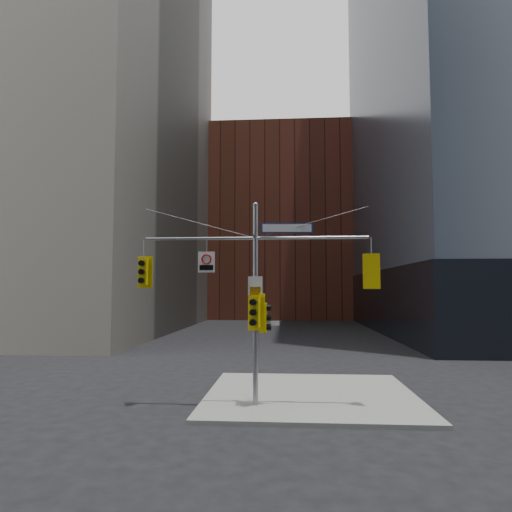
# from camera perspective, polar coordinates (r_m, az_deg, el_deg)

# --- Properties ---
(ground) EXTENTS (160.00, 160.00, 0.00)m
(ground) POSITION_cam_1_polar(r_m,az_deg,el_deg) (14.81, -0.67, -20.55)
(ground) COLOR black
(ground) RESTS_ON ground
(sidewalk_corner) EXTENTS (8.00, 8.00, 0.15)m
(sidewalk_corner) POSITION_cam_1_polar(r_m,az_deg,el_deg) (18.63, 6.83, -16.86)
(sidewalk_corner) COLOR gray
(sidewalk_corner) RESTS_ON ground
(brick_midrise) EXTENTS (26.00, 20.00, 28.00)m
(brick_midrise) POSITION_cam_1_polar(r_m,az_deg,el_deg) (72.84, 3.16, 3.55)
(brick_midrise) COLOR brown
(brick_midrise) RESTS_ON ground
(signal_assembly) EXTENTS (8.00, 0.80, 7.30)m
(signal_assembly) POSITION_cam_1_polar(r_m,az_deg,el_deg) (16.20, -0.07, -3.32)
(signal_assembly) COLOR gray
(signal_assembly) RESTS_ON ground
(traffic_light_west_arm) EXTENTS (0.56, 0.46, 1.16)m
(traffic_light_west_arm) POSITION_cam_1_polar(r_m,az_deg,el_deg) (17.01, -13.89, -1.95)
(traffic_light_west_arm) COLOR #DEC10B
(traffic_light_west_arm) RESTS_ON ground
(traffic_light_east_arm) EXTENTS (0.58, 0.52, 1.23)m
(traffic_light_east_arm) POSITION_cam_1_polar(r_m,az_deg,el_deg) (16.42, 14.26, -1.87)
(traffic_light_east_arm) COLOR #DEC10B
(traffic_light_east_arm) RESTS_ON ground
(traffic_light_pole_side) EXTENTS (0.40, 0.34, 1.03)m
(traffic_light_pole_side) POSITION_cam_1_polar(r_m,az_deg,el_deg) (16.21, 1.08, -7.70)
(traffic_light_pole_side) COLOR #DEC10B
(traffic_light_pole_side) RESTS_ON ground
(traffic_light_pole_front) EXTENTS (0.61, 0.57, 1.29)m
(traffic_light_pole_front) POSITION_cam_1_polar(r_m,az_deg,el_deg) (15.95, -0.13, -7.02)
(traffic_light_pole_front) COLOR #DEC10B
(traffic_light_pole_front) RESTS_ON ground
(street_sign_blade) EXTENTS (1.85, 0.19, 0.36)m
(street_sign_blade) POSITION_cam_1_polar(r_m,az_deg,el_deg) (16.30, 3.90, 3.50)
(street_sign_blade) COLOR navy
(street_sign_blade) RESTS_ON ground
(regulatory_sign_arm) EXTENTS (0.60, 0.07, 0.75)m
(regulatory_sign_arm) POSITION_cam_1_polar(r_m,az_deg,el_deg) (16.43, -6.22, -0.67)
(regulatory_sign_arm) COLOR silver
(regulatory_sign_arm) RESTS_ON ground
(regulatory_sign_pole) EXTENTS (0.51, 0.05, 0.66)m
(regulatory_sign_pole) POSITION_cam_1_polar(r_m,az_deg,el_deg) (16.08, -0.10, -3.81)
(regulatory_sign_pole) COLOR silver
(regulatory_sign_pole) RESTS_ON ground
(street_blade_ew) EXTENTS (0.78, 0.05, 0.16)m
(street_blade_ew) POSITION_cam_1_polar(r_m,az_deg,el_deg) (16.22, 1.54, -8.41)
(street_blade_ew) COLOR silver
(street_blade_ew) RESTS_ON ground
(street_blade_ns) EXTENTS (0.03, 0.69, 0.14)m
(street_blade_ns) POSITION_cam_1_polar(r_m,az_deg,el_deg) (16.71, 0.05, -8.88)
(street_blade_ns) COLOR #145926
(street_blade_ns) RESTS_ON ground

